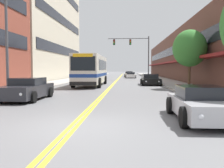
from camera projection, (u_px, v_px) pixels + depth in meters
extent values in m
plane|color=slate|center=(118.00, 79.00, 44.99)|extent=(240.00, 240.00, 0.00)
cube|color=#9E9B96|center=(79.00, 79.00, 45.43)|extent=(3.36, 106.00, 0.18)
cube|color=#9E9B96|center=(158.00, 79.00, 44.54)|extent=(3.36, 106.00, 0.18)
cube|color=yellow|center=(117.00, 79.00, 45.00)|extent=(0.14, 106.00, 0.01)
cube|color=yellow|center=(118.00, 79.00, 44.98)|extent=(0.14, 106.00, 0.01)
cube|color=black|center=(64.00, 51.00, 42.26)|extent=(0.08, 25.67, 1.40)
cube|color=black|center=(64.00, 21.00, 41.96)|extent=(0.08, 25.67, 1.40)
cube|color=brown|center=(192.00, 57.00, 43.95)|extent=(8.00, 68.00, 7.82)
cube|color=maroon|center=(166.00, 63.00, 44.29)|extent=(1.10, 61.20, 0.24)
cube|color=black|center=(169.00, 52.00, 44.14)|extent=(0.08, 61.20, 1.40)
cube|color=silver|center=(91.00, 69.00, 27.45)|extent=(2.47, 10.55, 2.90)
cube|color=navy|center=(91.00, 75.00, 27.48)|extent=(2.49, 10.57, 0.32)
cube|color=black|center=(92.00, 65.00, 27.95)|extent=(2.50, 8.23, 1.04)
cube|color=black|center=(83.00, 63.00, 22.14)|extent=(2.23, 0.04, 1.28)
cube|color=yellow|center=(83.00, 55.00, 22.09)|extent=(1.78, 0.06, 0.28)
cube|color=black|center=(83.00, 84.00, 22.23)|extent=(2.42, 0.08, 0.32)
cylinder|color=black|center=(73.00, 83.00, 24.03)|extent=(0.30, 1.00, 1.00)
cylinder|color=black|center=(99.00, 83.00, 23.88)|extent=(0.30, 1.00, 1.00)
cylinder|color=black|center=(85.00, 80.00, 30.49)|extent=(0.30, 1.00, 1.00)
cylinder|color=black|center=(105.00, 80.00, 30.34)|extent=(0.30, 1.00, 1.00)
cube|color=#BCAD89|center=(87.00, 77.00, 37.89)|extent=(1.90, 4.51, 0.73)
cube|color=black|center=(88.00, 74.00, 38.03)|extent=(1.63, 1.99, 0.44)
cylinder|color=black|center=(79.00, 79.00, 36.57)|extent=(0.22, 0.66, 0.66)
cylinder|color=black|center=(92.00, 79.00, 36.45)|extent=(0.22, 0.66, 0.66)
cylinder|color=black|center=(83.00, 78.00, 39.36)|extent=(0.22, 0.66, 0.66)
cylinder|color=black|center=(95.00, 79.00, 39.24)|extent=(0.22, 0.66, 0.66)
sphere|color=silver|center=(80.00, 78.00, 35.66)|extent=(0.16, 0.16, 0.16)
sphere|color=silver|center=(89.00, 78.00, 35.58)|extent=(0.16, 0.16, 0.16)
cube|color=red|center=(85.00, 77.00, 40.19)|extent=(0.18, 0.04, 0.10)
cube|color=red|center=(94.00, 77.00, 40.10)|extent=(0.18, 0.04, 0.10)
cube|color=#232328|center=(27.00, 91.00, 14.91)|extent=(1.83, 4.71, 0.71)
cube|color=black|center=(28.00, 81.00, 15.06)|extent=(1.57, 2.07, 0.42)
cylinder|color=black|center=(0.00, 97.00, 13.52)|extent=(0.22, 0.65, 0.65)
cylinder|color=black|center=(33.00, 97.00, 13.41)|extent=(0.22, 0.65, 0.65)
cylinder|color=black|center=(22.00, 92.00, 16.43)|extent=(0.22, 0.65, 0.65)
cylinder|color=black|center=(50.00, 92.00, 16.32)|extent=(0.22, 0.65, 0.65)
sphere|color=silver|center=(21.00, 94.00, 12.50)|extent=(0.16, 0.16, 0.16)
cube|color=red|center=(32.00, 87.00, 17.30)|extent=(0.18, 0.04, 0.10)
cube|color=red|center=(50.00, 87.00, 17.22)|extent=(0.18, 0.04, 0.10)
cube|color=#B7B7BC|center=(201.00, 107.00, 8.94)|extent=(1.75, 4.14, 0.60)
cube|color=black|center=(200.00, 92.00, 9.07)|extent=(1.50, 1.82, 0.44)
cylinder|color=black|center=(184.00, 117.00, 7.72)|extent=(0.22, 0.68, 0.68)
cylinder|color=black|center=(170.00, 105.00, 10.28)|extent=(0.22, 0.68, 0.68)
cylinder|color=black|center=(214.00, 106.00, 10.17)|extent=(0.22, 0.68, 0.68)
sphere|color=silver|center=(201.00, 117.00, 6.89)|extent=(0.16, 0.16, 0.16)
cube|color=red|center=(173.00, 99.00, 11.05)|extent=(0.18, 0.04, 0.10)
cube|color=red|center=(202.00, 99.00, 10.97)|extent=(0.18, 0.04, 0.10)
cube|color=black|center=(150.00, 81.00, 28.80)|extent=(1.92, 4.75, 0.60)
cube|color=black|center=(150.00, 76.00, 28.96)|extent=(1.65, 2.09, 0.48)
cylinder|color=black|center=(143.00, 83.00, 27.40)|extent=(0.22, 0.63, 0.63)
cylinder|color=black|center=(161.00, 83.00, 27.28)|extent=(0.22, 0.63, 0.63)
cylinder|color=black|center=(141.00, 81.00, 30.34)|extent=(0.22, 0.63, 0.63)
cylinder|color=black|center=(157.00, 82.00, 30.22)|extent=(0.22, 0.63, 0.63)
sphere|color=silver|center=(146.00, 82.00, 26.45)|extent=(0.16, 0.16, 0.16)
sphere|color=silver|center=(159.00, 82.00, 26.37)|extent=(0.16, 0.16, 0.16)
cube|color=red|center=(143.00, 80.00, 31.22)|extent=(0.18, 0.04, 0.10)
cube|color=red|center=(154.00, 80.00, 31.14)|extent=(0.18, 0.04, 0.10)
cube|color=beige|center=(129.00, 75.00, 57.45)|extent=(1.86, 4.12, 0.63)
cube|color=black|center=(129.00, 73.00, 57.58)|extent=(1.60, 1.81, 0.41)
cylinder|color=black|center=(125.00, 76.00, 56.25)|extent=(0.22, 0.64, 0.64)
cylinder|color=black|center=(133.00, 76.00, 56.13)|extent=(0.22, 0.64, 0.64)
cylinder|color=black|center=(125.00, 75.00, 58.79)|extent=(0.22, 0.64, 0.64)
cylinder|color=black|center=(133.00, 75.00, 58.68)|extent=(0.22, 0.64, 0.64)
sphere|color=silver|center=(126.00, 75.00, 55.41)|extent=(0.16, 0.16, 0.16)
sphere|color=silver|center=(132.00, 75.00, 55.33)|extent=(0.16, 0.16, 0.16)
cube|color=red|center=(126.00, 74.00, 59.55)|extent=(0.18, 0.04, 0.10)
cube|color=red|center=(132.00, 74.00, 59.47)|extent=(0.18, 0.04, 0.10)
cube|color=#19234C|center=(129.00, 74.00, 65.26)|extent=(1.84, 4.57, 0.55)
cube|color=black|center=(129.00, 72.00, 65.41)|extent=(1.58, 2.01, 0.52)
cylinder|color=black|center=(126.00, 75.00, 63.91)|extent=(0.22, 0.60, 0.60)
cylinder|color=black|center=(133.00, 75.00, 63.79)|extent=(0.22, 0.60, 0.60)
cylinder|color=black|center=(126.00, 75.00, 66.73)|extent=(0.22, 0.60, 0.60)
cylinder|color=black|center=(133.00, 75.00, 66.62)|extent=(0.22, 0.60, 0.60)
sphere|color=silver|center=(127.00, 74.00, 63.00)|extent=(0.16, 0.16, 0.16)
sphere|color=silver|center=(132.00, 74.00, 62.92)|extent=(0.16, 0.16, 0.16)
cube|color=red|center=(127.00, 74.00, 67.58)|extent=(0.18, 0.04, 0.10)
cube|color=red|center=(132.00, 74.00, 67.50)|extent=(0.18, 0.04, 0.10)
cube|color=white|center=(131.00, 76.00, 50.71)|extent=(1.84, 4.56, 0.57)
cube|color=black|center=(131.00, 73.00, 50.86)|extent=(1.58, 2.01, 0.43)
cylinder|color=black|center=(126.00, 77.00, 49.37)|extent=(0.22, 0.61, 0.61)
cylinder|color=black|center=(136.00, 77.00, 49.25)|extent=(0.22, 0.61, 0.61)
cylinder|color=black|center=(126.00, 76.00, 52.18)|extent=(0.22, 0.61, 0.61)
cylinder|color=black|center=(135.00, 76.00, 52.06)|extent=(0.22, 0.61, 0.61)
sphere|color=silver|center=(128.00, 76.00, 48.45)|extent=(0.16, 0.16, 0.16)
sphere|color=silver|center=(134.00, 76.00, 48.37)|extent=(0.16, 0.16, 0.16)
cube|color=red|center=(127.00, 75.00, 53.02)|extent=(0.18, 0.04, 0.10)
cube|color=red|center=(134.00, 75.00, 52.94)|extent=(0.18, 0.04, 0.10)
cylinder|color=#47474C|center=(149.00, 58.00, 41.27)|extent=(0.18, 0.18, 7.23)
cylinder|color=#47474C|center=(128.00, 38.00, 41.28)|extent=(6.73, 0.11, 0.11)
cube|color=black|center=(130.00, 42.00, 41.30)|extent=(0.34, 0.26, 0.92)
sphere|color=red|center=(130.00, 40.00, 41.12)|extent=(0.18, 0.18, 0.18)
sphere|color=yellow|center=(130.00, 42.00, 41.14)|extent=(0.18, 0.18, 0.18)
sphere|color=green|center=(130.00, 44.00, 41.16)|extent=(0.18, 0.18, 0.18)
cylinder|color=black|center=(130.00, 39.00, 41.27)|extent=(0.02, 0.02, 0.14)
cube|color=black|center=(114.00, 42.00, 41.47)|extent=(0.34, 0.26, 0.92)
sphere|color=red|center=(114.00, 40.00, 41.29)|extent=(0.18, 0.18, 0.18)
sphere|color=yellow|center=(114.00, 42.00, 41.31)|extent=(0.18, 0.18, 0.18)
sphere|color=green|center=(114.00, 44.00, 41.32)|extent=(0.18, 0.18, 0.18)
cylinder|color=black|center=(114.00, 39.00, 41.43)|extent=(0.02, 0.02, 0.14)
cylinder|color=#47474C|center=(6.00, 24.00, 14.43)|extent=(0.16, 0.16, 8.83)
cylinder|color=brown|center=(189.00, 75.00, 23.22)|extent=(0.25, 0.25, 2.25)
ellipsoid|color=#387F33|center=(190.00, 48.00, 23.07)|extent=(3.12, 3.12, 3.43)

